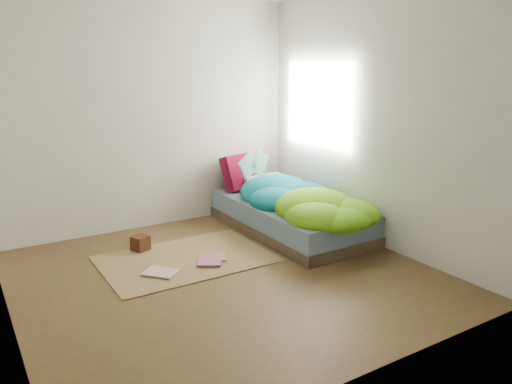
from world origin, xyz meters
TOP-DOWN VIEW (x-y plane):
  - ground at (0.00, 0.00)m, footprint 3.50×3.50m
  - room_walls at (0.01, 0.01)m, footprint 3.54×3.54m
  - bed at (1.22, 0.72)m, footprint 1.00×2.00m
  - duvet at (1.22, 0.50)m, footprint 0.96×1.84m
  - rug at (-0.15, 0.55)m, footprint 1.60×1.10m
  - pillow_floral at (1.35, 1.37)m, footprint 0.61×0.41m
  - pillow_magenta at (1.03, 1.55)m, footprint 0.45×0.25m
  - open_book at (1.07, 1.24)m, footprint 0.42×0.20m
  - wooden_box at (-0.45, 1.01)m, footprint 0.20×0.20m
  - floor_book_a at (-0.57, 0.26)m, footprint 0.36×0.37m
  - floor_book_b at (-0.08, 0.41)m, footprint 0.36×0.38m
  - floor_book_c at (0.01, 0.31)m, footprint 0.34×0.31m

SIDE VIEW (x-z plane):
  - ground at x=0.00m, z-range 0.00..0.00m
  - rug at x=-0.15m, z-range 0.00..0.01m
  - floor_book_c at x=0.01m, z-range 0.01..0.03m
  - floor_book_a at x=-0.57m, z-range 0.01..0.03m
  - floor_book_b at x=-0.08m, z-range 0.01..0.04m
  - wooden_box at x=-0.45m, z-range 0.01..0.16m
  - bed at x=1.22m, z-range 0.00..0.34m
  - pillow_floral at x=1.35m, z-range 0.34..0.47m
  - duvet at x=1.22m, z-range 0.34..0.68m
  - pillow_magenta at x=1.03m, z-range 0.34..0.77m
  - open_book at x=1.07m, z-range 0.68..0.93m
  - room_walls at x=0.01m, z-range 0.32..2.94m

